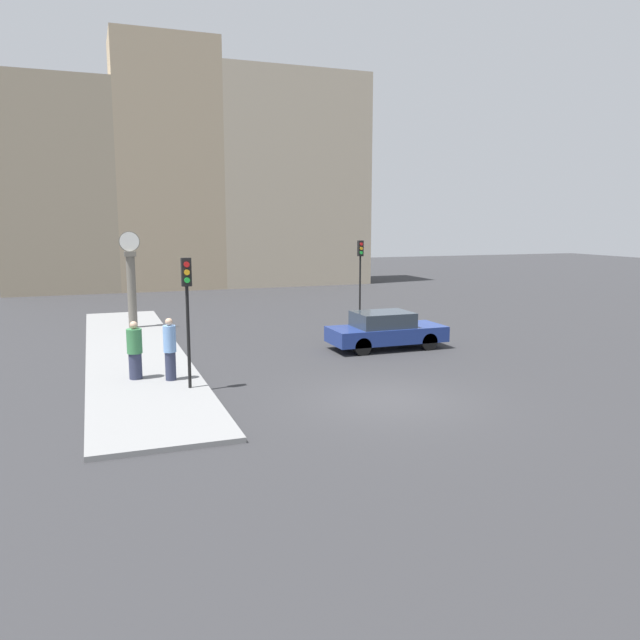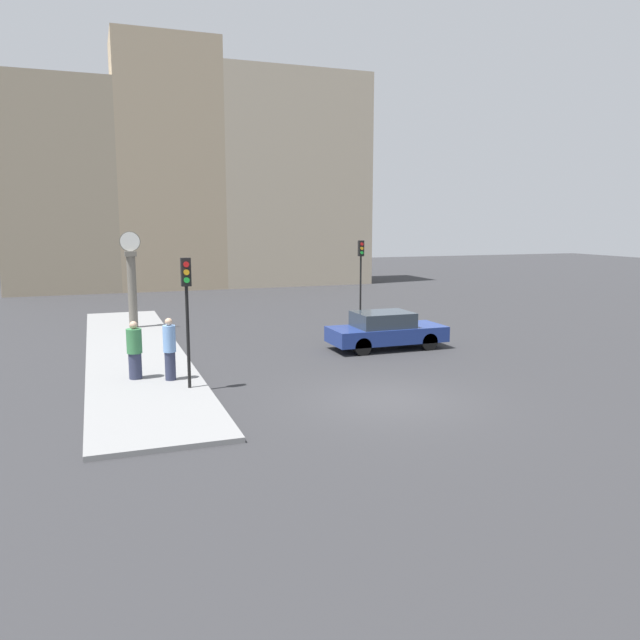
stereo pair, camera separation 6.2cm
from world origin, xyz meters
name	(u,v)px [view 2 (the right image)]	position (x,y,z in m)	size (l,w,h in m)	color
ground_plane	(387,399)	(0.00, 0.00, 0.00)	(120.00, 120.00, 0.00)	#2D2D30
sidewalk_corner	(135,353)	(-5.93, 8.11, 0.06)	(3.24, 20.22, 0.13)	gray
building_row	(199,178)	(0.21, 30.77, 7.67)	(25.13, 5.00, 16.76)	gray
sedan_car	(386,330)	(2.88, 6.00, 0.69)	(4.28, 1.78, 1.38)	navy
traffic_light_near	(187,295)	(-4.82, 2.46, 2.70)	(0.26, 0.24, 3.58)	black
traffic_light_far	(361,262)	(5.13, 13.44, 2.69)	(0.26, 0.24, 3.75)	black
street_clock	(132,282)	(-5.63, 13.32, 2.09)	(0.87, 0.48, 4.12)	#666056
pedestrian_blue_stripe	(170,349)	(-5.21, 3.52, 1.04)	(0.36, 0.36, 1.81)	#2D334C
pedestrian_green_hoodie	(135,351)	(-6.15, 4.01, 0.96)	(0.44, 0.44, 1.70)	#2D334C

